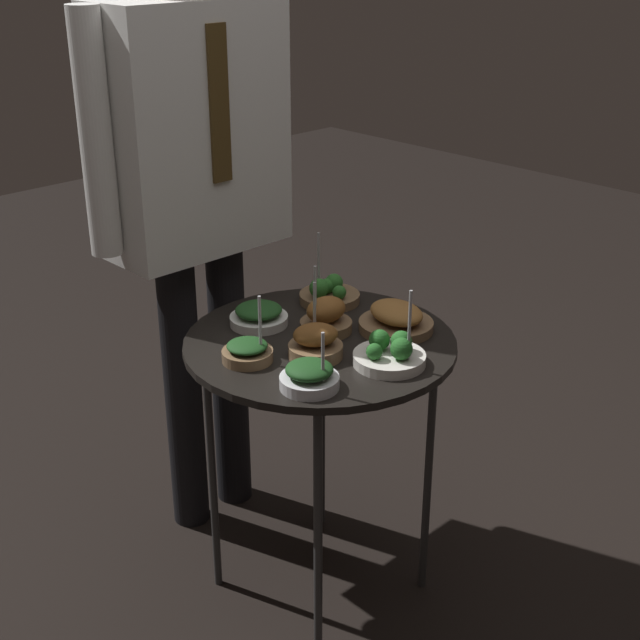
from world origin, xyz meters
The scene contains 11 objects.
ground_plane centered at (0.00, 0.00, 0.00)m, with size 8.00×8.00×0.00m, color black.
serving_cart centered at (0.00, 0.00, 0.65)m, with size 0.63×0.63×0.71m.
bowl_roast_front_left centered at (-0.07, -0.05, 0.74)m, with size 0.12×0.12×0.16m.
bowl_roast_mid_right centered at (0.17, -0.09, 0.74)m, with size 0.18×0.18×0.07m.
bowl_spinach_front_center centered at (-0.04, 0.16, 0.74)m, with size 0.14×0.14×0.05m.
bowl_broccoli_far_rim centered at (0.17, 0.14, 0.74)m, with size 0.15×0.15×0.17m.
bowl_roast_back_left centered at (0.04, 0.03, 0.75)m, with size 0.12×0.12×0.17m.
bowl_spinach_mid_left centered at (-0.19, 0.03, 0.73)m, with size 0.11×0.11×0.16m.
bowl_broccoli_near_rim centered at (0.02, -0.19, 0.74)m, with size 0.16×0.16×0.18m.
bowl_spinach_front_right centered at (-0.17, -0.15, 0.74)m, with size 0.12×0.12×0.14m.
waiter_figure centered at (0.01, 0.47, 1.05)m, with size 0.61×0.23×1.65m.
Camera 1 is at (-1.29, -1.33, 1.60)m, focal length 50.00 mm.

